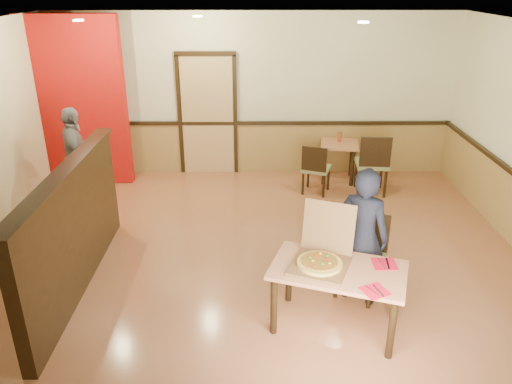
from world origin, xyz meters
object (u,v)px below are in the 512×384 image
side_chair_left (316,167)px  side_chair_right (373,162)px  passerby (76,157)px  condiment (340,137)px  diner (362,236)px  diner_chair (363,251)px  pizza_box (321,259)px  main_table (338,278)px  side_table (339,152)px

side_chair_left → side_chair_right: size_ratio=0.83×
side_chair_right → passerby: bearing=8.7°
side_chair_left → condiment: (0.48, 0.69, 0.29)m
diner → passerby: diner is taller
diner → condiment: 3.61m
diner_chair → condiment: (0.28, 3.46, 0.24)m
diner_chair → side_chair_left: bearing=125.8°
side_chair_left → diner: 2.93m
pizza_box → side_chair_right: bearing=90.8°
main_table → pizza_box: pizza_box is taller
main_table → side_chair_right: side_chair_right is taller
pizza_box → condiment: size_ratio=4.94×
diner_chair → side_chair_right: (0.71, 2.76, 0.04)m
passerby → condiment: passerby is taller
side_chair_left → main_table: bearing=107.3°
diner_chair → condiment: diner_chair is taller
diner_chair → side_chair_right: size_ratio=0.92×
side_table → condiment: size_ratio=4.58×
pizza_box → condiment: bearing=100.0°
diner → side_table: bearing=-65.3°
passerby → side_chair_left: bearing=-104.1°
main_table → side_chair_left: size_ratio=1.73×
diner_chair → diner: bearing=-83.2°
main_table → passerby: size_ratio=0.95×
passerby → pizza_box: bearing=-151.1°
side_table → pizza_box: 4.05m
side_chair_right → passerby: 4.66m
side_chair_right → condiment: (-0.43, 0.70, 0.20)m
side_table → pizza_box: bearing=-101.7°
diner_chair → pizza_box: bearing=-102.7°
pizza_box → condiment: (0.83, 4.03, -0.01)m
side_chair_left → side_chair_right: 0.92m
side_chair_right → passerby: (-4.64, -0.36, 0.21)m
main_table → side_table: size_ratio=2.03×
diner → condiment: diner is taller
diner → passerby: size_ratio=1.00×
side_chair_right → side_table: size_ratio=1.42×
main_table → pizza_box: (-0.17, 0.06, 0.18)m
diner_chair → pizza_box: size_ratio=1.21×
diner_chair → side_chair_left: 2.78m
side_chair_right → condiment: side_chair_right is taller
diner_chair → side_chair_right: bearing=107.1°
side_chair_left → diner_chair: bearing=114.6°
side_table → condiment: bearing=81.6°
pizza_box → condiment: 4.12m
main_table → side_chair_left: bearing=105.6°
side_chair_right → side_chair_left: bearing=3.2°
side_chair_right → pizza_box: 3.57m
side_chair_left → pizza_box: 3.38m
side_chair_right → diner: size_ratio=0.66×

